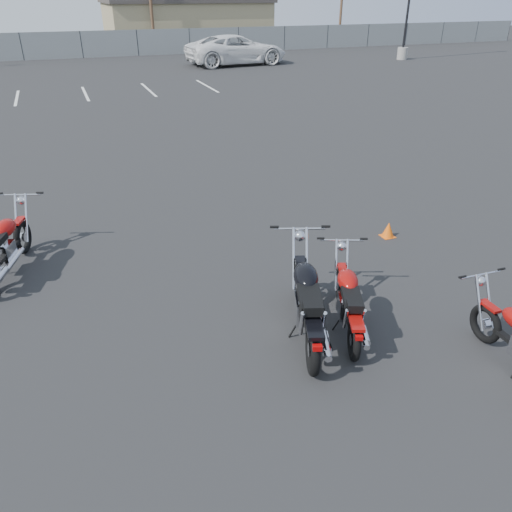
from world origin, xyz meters
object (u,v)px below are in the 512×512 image
object	(u,v)px
motorcycle_front_red	(4,247)
motorcycle_third_red	(349,301)
motorcycle_second_black	(307,301)
white_van	(236,41)

from	to	relation	value
motorcycle_front_red	motorcycle_third_red	size ratio (longest dim) A/B	1.12
motorcycle_second_black	motorcycle_third_red	world-z (taller)	motorcycle_second_black
motorcycle_front_red	motorcycle_second_black	size ratio (longest dim) A/B	0.93
motorcycle_front_red	motorcycle_third_red	world-z (taller)	motorcycle_front_red
motorcycle_second_black	white_van	distance (m)	29.45
motorcycle_second_black	white_van	xyz separation A→B (m)	(8.74, 28.11, 0.92)
motorcycle_front_red	white_van	distance (m)	27.83
motorcycle_second_black	white_van	world-z (taller)	white_van
motorcycle_third_red	white_van	distance (m)	29.36
motorcycle_front_red	white_van	xyz separation A→B (m)	(12.73, 24.72, 0.96)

